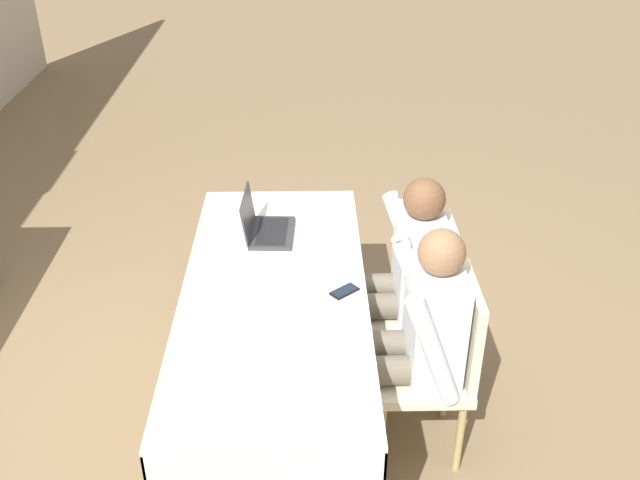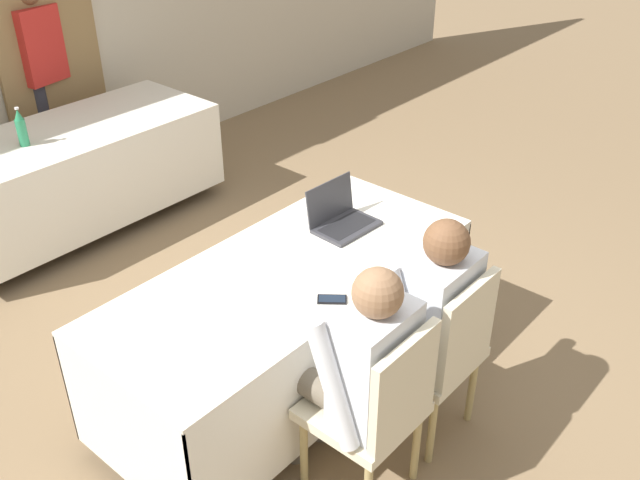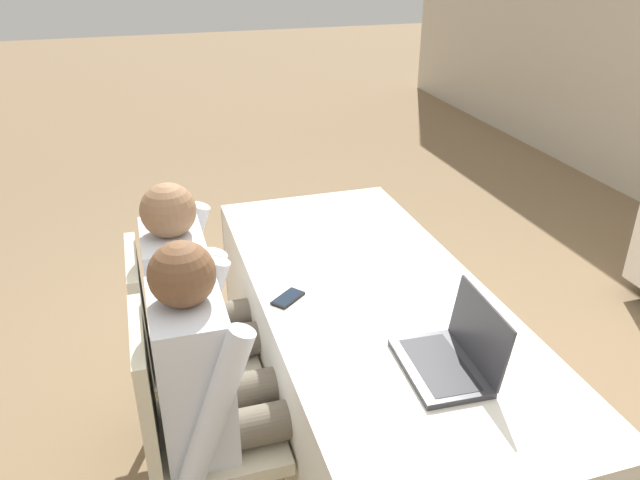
% 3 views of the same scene
% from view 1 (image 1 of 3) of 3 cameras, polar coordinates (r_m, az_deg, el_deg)
% --- Properties ---
extents(ground_plane, '(24.00, 24.00, 0.00)m').
position_cam_1_polar(ground_plane, '(3.74, -3.31, -13.26)').
color(ground_plane, '#846B4C').
extents(conference_table_near, '(1.97, 0.84, 0.74)m').
position_cam_1_polar(conference_table_near, '(3.38, -3.60, -6.24)').
color(conference_table_near, white).
rests_on(conference_table_near, ground_plane).
extents(laptop, '(0.34, 0.27, 0.23)m').
position_cam_1_polar(laptop, '(3.67, -4.42, 1.04)').
color(laptop, '#333338').
rests_on(laptop, conference_table_near).
extents(cell_phone, '(0.13, 0.14, 0.01)m').
position_cam_1_polar(cell_phone, '(3.24, 1.97, -4.12)').
color(cell_phone, black).
rests_on(cell_phone, conference_table_near).
extents(paper_beside_laptop, '(0.24, 0.31, 0.00)m').
position_cam_1_polar(paper_beside_laptop, '(2.65, -4.24, -13.56)').
color(paper_beside_laptop, white).
rests_on(paper_beside_laptop, conference_table_near).
extents(chair_near_left, '(0.44, 0.44, 0.91)m').
position_cam_1_polar(chair_near_left, '(3.28, 9.31, -9.45)').
color(chair_near_left, tan).
rests_on(chair_near_left, ground_plane).
extents(chair_near_right, '(0.44, 0.44, 0.91)m').
position_cam_1_polar(chair_near_right, '(3.65, 8.10, -4.66)').
color(chair_near_right, tan).
rests_on(chair_near_right, ground_plane).
extents(person_checkered_shirt, '(0.50, 0.52, 1.17)m').
position_cam_1_polar(person_checkered_shirt, '(3.16, 7.69, -7.29)').
color(person_checkered_shirt, '#665B4C').
rests_on(person_checkered_shirt, ground_plane).
extents(person_white_shirt, '(0.50, 0.52, 1.17)m').
position_cam_1_polar(person_white_shirt, '(3.55, 6.64, -2.58)').
color(person_white_shirt, '#665B4C').
rests_on(person_white_shirt, ground_plane).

